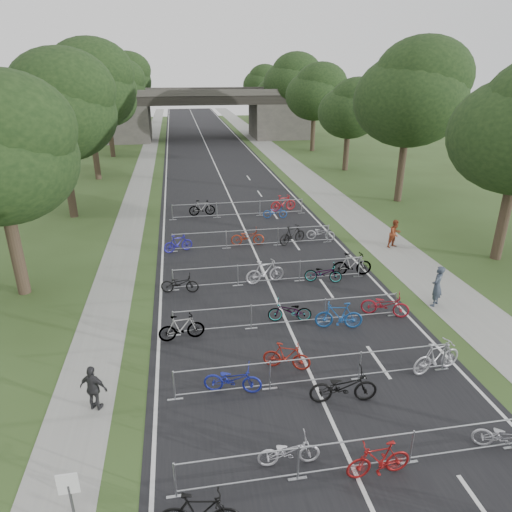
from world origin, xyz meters
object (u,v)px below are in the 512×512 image
Objects in this scene: pedestrian_c at (94,389)px; pedestrian_b at (395,234)px; overpass_bridge at (202,114)px; park_sign at (70,493)px; pedestrian_a at (437,286)px.

pedestrian_b is at bearing -120.38° from pedestrian_c.
park_sign is at bearing -96.26° from overpass_bridge.
park_sign is 0.98× the size of pedestrian_a.
pedestrian_a reaches higher than park_sign.
park_sign is 1.09× the size of pedestrian_b.
park_sign is 16.08m from pedestrian_a.
overpass_bridge is at bearing -74.05° from pedestrian_c.
overpass_bridge reaches higher than pedestrian_b.
pedestrian_a reaches higher than pedestrian_c.
pedestrian_b is at bearing -142.22° from pedestrian_a.
pedestrian_a is at bearing 32.24° from park_sign.
pedestrian_b is at bearing -80.02° from overpass_bridge.
overpass_bridge is 47.25m from pedestrian_b.
overpass_bridge is at bearing 83.74° from park_sign.
pedestrian_a is (13.60, 8.58, -0.33)m from park_sign.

